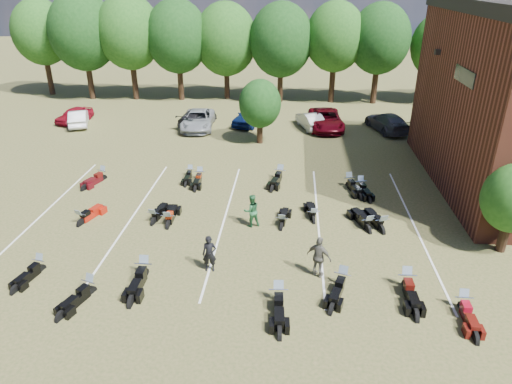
# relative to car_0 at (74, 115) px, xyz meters

# --- Properties ---
(ground) EXTENTS (160.00, 160.00, 0.00)m
(ground) POSITION_rel_car_0_xyz_m (18.84, -19.77, -0.64)
(ground) COLOR brown
(ground) RESTS_ON ground
(car_0) EXTENTS (2.63, 4.06, 1.29)m
(car_0) POSITION_rel_car_0_xyz_m (0.00, 0.00, 0.00)
(car_0) COLOR maroon
(car_0) RESTS_ON ground
(car_1) EXTENTS (2.79, 4.35, 1.35)m
(car_1) POSITION_rel_car_0_xyz_m (0.85, -0.99, 0.03)
(car_1) COLOR silver
(car_1) RESTS_ON ground
(car_2) EXTENTS (2.88, 5.59, 1.51)m
(car_2) POSITION_rel_car_0_xyz_m (11.33, -0.99, 0.11)
(car_2) COLOR gray
(car_2) RESTS_ON ground
(car_3) EXTENTS (3.20, 4.96, 1.34)m
(car_3) POSITION_rel_car_0_xyz_m (11.08, 0.06, 0.03)
(car_3) COLOR black
(car_3) RESTS_ON ground
(car_4) EXTENTS (3.31, 5.07, 1.60)m
(car_4) POSITION_rel_car_0_xyz_m (15.68, 0.59, 0.16)
(car_4) COLOR #0B1B4F
(car_4) RESTS_ON ground
(car_5) EXTENTS (2.63, 4.34, 1.35)m
(car_5) POSITION_rel_car_0_xyz_m (20.85, -0.15, 0.03)
(car_5) COLOR #A0A19C
(car_5) RESTS_ON ground
(car_6) EXTENTS (3.00, 5.86, 1.59)m
(car_6) POSITION_rel_car_0_xyz_m (22.16, -0.17, 0.15)
(car_6) COLOR #55040F
(car_6) RESTS_ON ground
(car_7) EXTENTS (3.54, 5.52, 1.49)m
(car_7) POSITION_rel_car_0_xyz_m (27.23, -0.35, 0.10)
(car_7) COLOR #3D3C42
(car_7) RESTS_ON ground
(person_black) EXTENTS (0.65, 0.46, 1.70)m
(person_black) POSITION_rel_car_0_xyz_m (15.89, -21.47, 0.21)
(person_black) COLOR black
(person_black) RESTS_ON ground
(person_green) EXTENTS (1.06, 0.96, 1.77)m
(person_green) POSITION_rel_car_0_xyz_m (17.36, -17.35, 0.24)
(person_green) COLOR #235D33
(person_green) RESTS_ON ground
(person_grey) EXTENTS (1.21, 0.95, 1.92)m
(person_grey) POSITION_rel_car_0_xyz_m (20.62, -21.51, 0.32)
(person_grey) COLOR #565349
(person_grey) RESTS_ON ground
(motorcycle_0) EXTENTS (1.07, 2.19, 1.17)m
(motorcycle_0) POSITION_rel_car_0_xyz_m (8.43, -22.14, -0.64)
(motorcycle_0) COLOR black
(motorcycle_0) RESTS_ON ground
(motorcycle_1) EXTENTS (0.80, 2.51, 1.40)m
(motorcycle_1) POSITION_rel_car_0_xyz_m (13.15, -22.18, -0.64)
(motorcycle_1) COLOR black
(motorcycle_1) RESTS_ON ground
(motorcycle_2) EXTENTS (1.38, 2.35, 1.25)m
(motorcycle_2) POSITION_rel_car_0_xyz_m (11.27, -23.51, -0.64)
(motorcycle_2) COLOR black
(motorcycle_2) RESTS_ON ground
(motorcycle_3) EXTENTS (0.94, 2.53, 1.39)m
(motorcycle_3) POSITION_rel_car_0_xyz_m (18.98, -23.48, -0.64)
(motorcycle_3) COLOR black
(motorcycle_3) RESTS_ON ground
(motorcycle_4) EXTENTS (1.44, 2.47, 1.31)m
(motorcycle_4) POSITION_rel_car_0_xyz_m (21.59, -22.19, -0.64)
(motorcycle_4) COLOR black
(motorcycle_4) RESTS_ON ground
(motorcycle_5) EXTENTS (0.81, 2.51, 1.40)m
(motorcycle_5) POSITION_rel_car_0_xyz_m (24.22, -22.12, -0.64)
(motorcycle_5) COLOR black
(motorcycle_5) RESTS_ON ground
(motorcycle_6) EXTENTS (0.79, 2.29, 1.26)m
(motorcycle_6) POSITION_rel_car_0_xyz_m (26.12, -23.33, -0.64)
(motorcycle_6) COLOR #490E0A
(motorcycle_6) RESTS_ON ground
(motorcycle_7) EXTENTS (1.40, 2.40, 1.27)m
(motorcycle_7) POSITION_rel_car_0_xyz_m (8.46, -17.95, -0.64)
(motorcycle_7) COLOR #9A180B
(motorcycle_7) RESTS_ON ground
(motorcycle_8) EXTENTS (0.78, 2.35, 1.30)m
(motorcycle_8) POSITION_rel_car_0_xyz_m (13.06, -17.80, -0.64)
(motorcycle_8) COLOR black
(motorcycle_8) RESTS_ON ground
(motorcycle_9) EXTENTS (1.06, 2.32, 1.25)m
(motorcycle_9) POSITION_rel_car_0_xyz_m (12.21, -17.51, -0.64)
(motorcycle_9) COLOR black
(motorcycle_9) RESTS_ON ground
(motorcycle_10) EXTENTS (0.95, 2.23, 1.20)m
(motorcycle_10) POSITION_rel_car_0_xyz_m (18.93, -17.49, -0.64)
(motorcycle_10) COLOR black
(motorcycle_10) RESTS_ON ground
(motorcycle_11) EXTENTS (0.99, 2.21, 1.19)m
(motorcycle_11) POSITION_rel_car_0_xyz_m (20.59, -16.64, -0.64)
(motorcycle_11) COLOR black
(motorcycle_11) RESTS_ON ground
(motorcycle_12) EXTENTS (1.54, 2.56, 1.36)m
(motorcycle_12) POSITION_rel_car_0_xyz_m (23.32, -17.44, -0.64)
(motorcycle_12) COLOR black
(motorcycle_12) RESTS_ON ground
(motorcycle_13) EXTENTS (1.51, 2.59, 1.37)m
(motorcycle_13) POSITION_rel_car_0_xyz_m (24.00, -17.43, -0.64)
(motorcycle_13) COLOR black
(motorcycle_13) RESTS_ON ground
(motorcycle_14) EXTENTS (1.44, 2.40, 1.28)m
(motorcycle_14) POSITION_rel_car_0_xyz_m (7.36, -12.21, -0.64)
(motorcycle_14) COLOR #40090E
(motorcycle_14) RESTS_ON ground
(motorcycle_16) EXTENTS (0.66, 2.00, 1.11)m
(motorcycle_16) POSITION_rel_car_0_xyz_m (12.84, -11.30, -0.64)
(motorcycle_16) COLOR black
(motorcycle_16) RESTS_ON ground
(motorcycle_17) EXTENTS (0.72, 2.20, 1.22)m
(motorcycle_17) POSITION_rel_car_0_xyz_m (13.57, -11.79, -0.64)
(motorcycle_17) COLOR black
(motorcycle_17) RESTS_ON ground
(motorcycle_18) EXTENTS (1.32, 2.58, 1.38)m
(motorcycle_18) POSITION_rel_car_0_xyz_m (18.63, -11.29, -0.64)
(motorcycle_18) COLOR black
(motorcycle_18) RESTS_ON ground
(motorcycle_19) EXTENTS (1.39, 2.48, 1.32)m
(motorcycle_19) POSITION_rel_car_0_xyz_m (22.91, -12.09, -0.64)
(motorcycle_19) COLOR black
(motorcycle_19) RESTS_ON ground
(motorcycle_20) EXTENTS (1.14, 2.33, 1.25)m
(motorcycle_20) POSITION_rel_car_0_xyz_m (23.57, -12.48, -0.64)
(motorcycle_20) COLOR black
(motorcycle_20) RESTS_ON ground
(tree_line) EXTENTS (56.00, 6.00, 9.79)m
(tree_line) POSITION_rel_car_0_xyz_m (17.84, 9.23, 5.67)
(tree_line) COLOR black
(tree_line) RESTS_ON ground
(young_tree_midfield) EXTENTS (3.20, 3.20, 4.70)m
(young_tree_midfield) POSITION_rel_car_0_xyz_m (16.84, -4.27, 2.45)
(young_tree_midfield) COLOR black
(young_tree_midfield) RESTS_ON ground
(parking_lines) EXTENTS (20.10, 14.00, 0.01)m
(parking_lines) POSITION_rel_car_0_xyz_m (15.84, -16.77, -0.64)
(parking_lines) COLOR silver
(parking_lines) RESTS_ON ground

